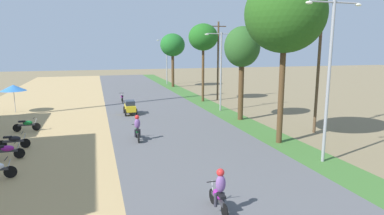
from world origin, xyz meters
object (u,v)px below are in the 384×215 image
object	(u,v)px
parked_motorbike_sixth	(27,124)
streetlamp_mid	(221,66)
median_tree_third	(203,38)
parked_motorbike_fifth	(14,141)
median_tree_nearest	(285,14)
motorbike_ahead_second	(219,191)
median_tree_fourth	(173,45)
utility_pole_near	(218,60)
parked_motorbike_fourth	(7,150)
motorbike_ahead_fourth	(122,98)
vendor_umbrella	(13,88)
median_tree_second	(242,48)
motorbike_ahead_third	(137,128)
utility_pole_far	(319,59)
car_hatchback_yellow	(130,107)
streetlamp_far	(167,58)
streetlamp_near	(329,72)

from	to	relation	value
parked_motorbike_sixth	streetlamp_mid	size ratio (longest dim) A/B	0.25
median_tree_third	streetlamp_mid	distance (m)	6.16
parked_motorbike_fifth	median_tree_nearest	distance (m)	17.38
median_tree_nearest	motorbike_ahead_second	xyz separation A→B (m)	(-6.75, -7.15, -6.92)
parked_motorbike_fifth	median_tree_third	bearing A→B (deg)	39.67
median_tree_fourth	utility_pole_near	world-z (taller)	utility_pole_near
parked_motorbike_fourth	streetlamp_mid	distance (m)	18.83
median_tree_nearest	motorbike_ahead_fourth	size ratio (longest dim) A/B	5.56
utility_pole_near	motorbike_ahead_second	bearing A→B (deg)	-110.72
parked_motorbike_fifth	vendor_umbrella	size ratio (longest dim) A/B	0.71
median_tree_second	motorbike_ahead_fourth	distance (m)	15.27
median_tree_third	motorbike_ahead_third	distance (m)	17.27
utility_pole_far	car_hatchback_yellow	xyz separation A→B (m)	(-11.77, 9.70, -4.35)
parked_motorbike_sixth	median_tree_fourth	distance (m)	28.77
vendor_umbrella	motorbike_ahead_second	size ratio (longest dim) A/B	1.40
parked_motorbike_fifth	motorbike_ahead_third	xyz separation A→B (m)	(7.09, -0.32, 0.30)
parked_motorbike_sixth	median_tree_third	distance (m)	19.40
parked_motorbike_fourth	motorbike_ahead_third	world-z (taller)	motorbike_ahead_third
parked_motorbike_fourth	streetlamp_far	world-z (taller)	streetlamp_far
median_tree_fourth	streetlamp_mid	world-z (taller)	median_tree_fourth
streetlamp_mid	median_tree_fourth	bearing A→B (deg)	89.77
streetlamp_mid	car_hatchback_yellow	distance (m)	9.03
streetlamp_far	motorbike_ahead_fourth	xyz separation A→B (m)	(-8.47, -16.42, -3.67)
median_tree_fourth	car_hatchback_yellow	size ratio (longest dim) A/B	3.94
streetlamp_far	motorbike_ahead_third	size ratio (longest dim) A/B	3.99
parked_motorbike_sixth	motorbike_ahead_fourth	size ratio (longest dim) A/B	1.00
streetlamp_mid	motorbike_ahead_second	distance (m)	19.68
motorbike_ahead_third	parked_motorbike_fifth	bearing A→B (deg)	177.44
utility_pole_far	median_tree_second	bearing A→B (deg)	123.04
parked_motorbike_sixth	median_tree_second	world-z (taller)	median_tree_second
parked_motorbike_fifth	median_tree_third	size ratio (longest dim) A/B	0.22
median_tree_second	utility_pole_far	distance (m)	6.12
vendor_umbrella	motorbike_ahead_fourth	bearing A→B (deg)	16.64
median_tree_second	motorbike_ahead_third	world-z (taller)	median_tree_second
streetlamp_near	streetlamp_mid	size ratio (longest dim) A/B	1.12
parked_motorbike_fourth	utility_pole_far	bearing A→B (deg)	1.18
vendor_umbrella	utility_pole_near	world-z (taller)	utility_pole_near
median_tree_second	median_tree_third	xyz separation A→B (m)	(-0.03, 9.67, 1.09)
median_tree_nearest	streetlamp_mid	xyz separation A→B (m)	(0.35, 10.88, -3.53)
parked_motorbike_fifth	parked_motorbike_sixth	xyz separation A→B (m)	(-0.06, 4.27, 0.00)
motorbike_ahead_fourth	parked_motorbike_fifth	bearing A→B (deg)	-116.12
streetlamp_far	utility_pole_far	world-z (taller)	utility_pole_far
utility_pole_far	motorbike_ahead_fourth	bearing A→B (deg)	125.75
streetlamp_mid	utility_pole_far	distance (m)	9.88
motorbike_ahead_second	streetlamp_near	bearing A→B (deg)	26.15
vendor_umbrella	motorbike_ahead_fourth	distance (m)	10.35
parked_motorbike_fifth	streetlamp_near	world-z (taller)	streetlamp_near
streetlamp_mid	utility_pole_near	world-z (taller)	utility_pole_near
parked_motorbike_fifth	parked_motorbike_sixth	bearing A→B (deg)	90.82
median_tree_fourth	streetlamp_near	xyz separation A→B (m)	(-0.08, -34.42, -1.50)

